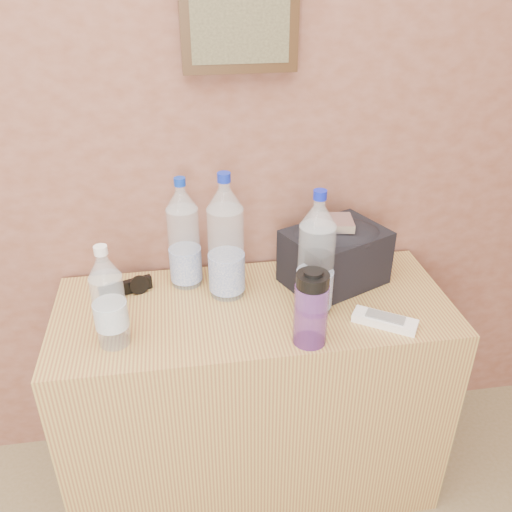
{
  "coord_description": "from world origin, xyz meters",
  "views": [
    {
      "loc": [
        0.32,
        0.52,
        1.56
      ],
      "look_at": [
        0.5,
        1.71,
        0.87
      ],
      "focal_mm": 38.0,
      "sensor_mm": 36.0,
      "label": 1
    }
  ],
  "objects": [
    {
      "name": "picture_frame",
      "position": [
        0.5,
        1.98,
        1.4
      ],
      "size": [
        0.3,
        0.03,
        0.25
      ],
      "primitive_type": null,
      "color": "#382311",
      "rests_on": "room_shell"
    },
    {
      "name": "dresser",
      "position": [
        0.5,
        1.75,
        0.35
      ],
      "size": [
        1.11,
        0.46,
        0.69
      ],
      "primitive_type": "cube",
      "color": "tan",
      "rests_on": "ground"
    },
    {
      "name": "pet_large_b",
      "position": [
        0.32,
        1.9,
        0.84
      ],
      "size": [
        0.09,
        0.09,
        0.33
      ],
      "rotation": [
        0.0,
        0.0,
        -0.41
      ],
      "color": "white",
      "rests_on": "dresser"
    },
    {
      "name": "pet_large_c",
      "position": [
        0.44,
        1.82,
        0.85
      ],
      "size": [
        0.1,
        0.1,
        0.37
      ],
      "rotation": [
        0.0,
        0.0,
        -0.18
      ],
      "color": "silver",
      "rests_on": "dresser"
    },
    {
      "name": "pet_large_d",
      "position": [
        0.66,
        1.71,
        0.85
      ],
      "size": [
        0.1,
        0.1,
        0.35
      ],
      "rotation": [
        0.0,
        0.0,
        0.15
      ],
      "color": "white",
      "rests_on": "dresser"
    },
    {
      "name": "pet_small",
      "position": [
        0.13,
        1.64,
        0.81
      ],
      "size": [
        0.08,
        0.08,
        0.28
      ],
      "rotation": [
        0.0,
        0.0,
        0.02
      ],
      "color": "silver",
      "rests_on": "dresser"
    },
    {
      "name": "nalgene_bottle",
      "position": [
        0.62,
        1.57,
        0.79
      ],
      "size": [
        0.08,
        0.08,
        0.21
      ],
      "rotation": [
        0.0,
        0.0,
        -0.28
      ],
      "color": "#6B338B",
      "rests_on": "dresser"
    },
    {
      "name": "sunglasses",
      "position": [
        0.15,
        1.86,
        0.71
      ],
      "size": [
        0.16,
        0.1,
        0.04
      ],
      "primitive_type": null,
      "rotation": [
        0.0,
        0.0,
        0.34
      ],
      "color": "black",
      "rests_on": "dresser"
    },
    {
      "name": "ac_remote",
      "position": [
        0.83,
        1.61,
        0.7
      ],
      "size": [
        0.17,
        0.14,
        0.02
      ],
      "primitive_type": "cube",
      "rotation": [
        0.0,
        0.0,
        -0.59
      ],
      "color": "white",
      "rests_on": "dresser"
    },
    {
      "name": "toiletry_bag",
      "position": [
        0.76,
        1.84,
        0.79
      ],
      "size": [
        0.33,
        0.29,
        0.19
      ],
      "primitive_type": null,
      "rotation": [
        0.0,
        0.0,
        0.42
      ],
      "color": "black",
      "rests_on": "dresser"
    },
    {
      "name": "foil_packet",
      "position": [
        0.74,
        1.83,
        0.89
      ],
      "size": [
        0.12,
        0.11,
        0.02
      ],
      "primitive_type": "cube",
      "rotation": [
        0.0,
        0.0,
        -0.14
      ],
      "color": "white",
      "rests_on": "toiletry_bag"
    }
  ]
}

